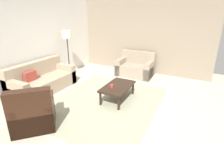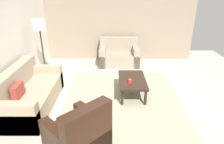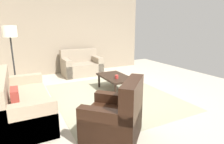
{
  "view_description": "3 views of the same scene",
  "coord_description": "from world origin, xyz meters",
  "px_view_note": "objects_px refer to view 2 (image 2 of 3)",
  "views": [
    {
      "loc": [
        -3.51,
        -2.07,
        2.27
      ],
      "look_at": [
        0.39,
        -0.03,
        0.74
      ],
      "focal_mm": 27.31,
      "sensor_mm": 36.0,
      "label": 1
    },
    {
      "loc": [
        -3.99,
        0.24,
        2.45
      ],
      "look_at": [
        0.13,
        0.24,
        0.68
      ],
      "focal_mm": 31.66,
      "sensor_mm": 36.0,
      "label": 2
    },
    {
      "loc": [
        -3.86,
        2.01,
        1.7
      ],
      "look_at": [
        -0.08,
        0.06,
        0.65
      ],
      "focal_mm": 29.96,
      "sensor_mm": 36.0,
      "label": 3
    }
  ],
  "objects_px": {
    "armchair_leather": "(79,138)",
    "cup": "(130,81)",
    "coffee_table": "(132,81)",
    "couch_loveseat": "(119,55)",
    "couch_main": "(27,94)",
    "lamp_standing": "(40,31)"
  },
  "relations": [
    {
      "from": "couch_loveseat",
      "to": "coffee_table",
      "type": "height_order",
      "value": "couch_loveseat"
    },
    {
      "from": "coffee_table",
      "to": "couch_main",
      "type": "bearing_deg",
      "value": 103.14
    },
    {
      "from": "couch_main",
      "to": "armchair_leather",
      "type": "xyz_separation_m",
      "value": [
        -1.36,
        -1.35,
        0.01
      ]
    },
    {
      "from": "coffee_table",
      "to": "lamp_standing",
      "type": "distance_m",
      "value": 2.67
    },
    {
      "from": "coffee_table",
      "to": "cup",
      "type": "bearing_deg",
      "value": 160.09
    },
    {
      "from": "couch_loveseat",
      "to": "lamp_standing",
      "type": "relative_size",
      "value": 0.77
    },
    {
      "from": "cup",
      "to": "coffee_table",
      "type": "bearing_deg",
      "value": -19.91
    },
    {
      "from": "couch_main",
      "to": "armchair_leather",
      "type": "relative_size",
      "value": 1.73
    },
    {
      "from": "cup",
      "to": "lamp_standing",
      "type": "distance_m",
      "value": 2.64
    },
    {
      "from": "couch_loveseat",
      "to": "armchair_leather",
      "type": "xyz_separation_m",
      "value": [
        -4.04,
        0.74,
        0.01
      ]
    },
    {
      "from": "armchair_leather",
      "to": "coffee_table",
      "type": "bearing_deg",
      "value": -27.46
    },
    {
      "from": "couch_main",
      "to": "lamp_standing",
      "type": "relative_size",
      "value": 1.15
    },
    {
      "from": "couch_loveseat",
      "to": "armchair_leather",
      "type": "distance_m",
      "value": 4.11
    },
    {
      "from": "couch_loveseat",
      "to": "lamp_standing",
      "type": "height_order",
      "value": "lamp_standing"
    },
    {
      "from": "coffee_table",
      "to": "lamp_standing",
      "type": "relative_size",
      "value": 0.64
    },
    {
      "from": "couch_main",
      "to": "coffee_table",
      "type": "height_order",
      "value": "couch_main"
    },
    {
      "from": "lamp_standing",
      "to": "cup",
      "type": "bearing_deg",
      "value": -112.9
    },
    {
      "from": "coffee_table",
      "to": "cup",
      "type": "distance_m",
      "value": 0.24
    },
    {
      "from": "lamp_standing",
      "to": "coffee_table",
      "type": "bearing_deg",
      "value": -107.71
    },
    {
      "from": "armchair_leather",
      "to": "cup",
      "type": "relative_size",
      "value": 12.77
    },
    {
      "from": "lamp_standing",
      "to": "couch_loveseat",
      "type": "bearing_deg",
      "value": -56.54
    },
    {
      "from": "couch_loveseat",
      "to": "armchair_leather",
      "type": "relative_size",
      "value": 1.16
    }
  ]
}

